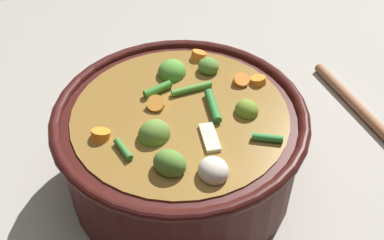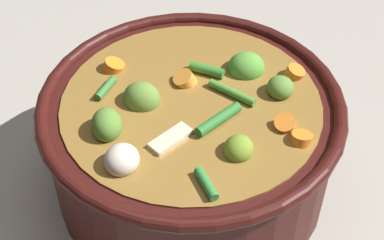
# 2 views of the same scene
# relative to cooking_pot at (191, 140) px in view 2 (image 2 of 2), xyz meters

# --- Properties ---
(ground_plane) EXTENTS (1.10, 1.10, 0.00)m
(ground_plane) POSITION_rel_cooking_pot_xyz_m (-0.00, 0.00, -0.07)
(ground_plane) COLOR #9E998E
(cooking_pot) EXTENTS (0.31, 0.31, 0.14)m
(cooking_pot) POSITION_rel_cooking_pot_xyz_m (0.00, 0.00, 0.00)
(cooking_pot) COLOR #38110F
(cooking_pot) RESTS_ON ground_plane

